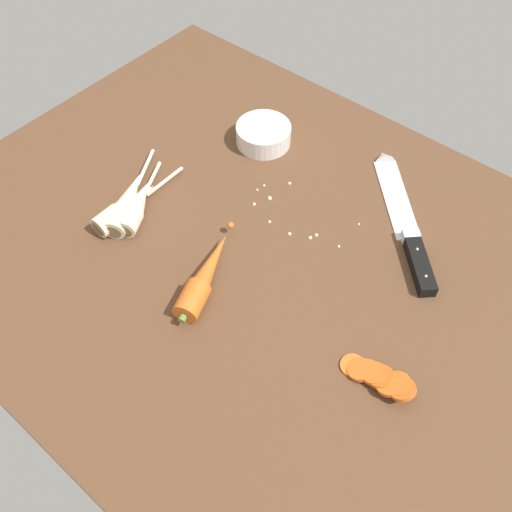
{
  "coord_description": "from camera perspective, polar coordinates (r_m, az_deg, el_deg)",
  "views": [
    {
      "loc": [
        37.12,
        -46.48,
        76.86
      ],
      "look_at": [
        0.0,
        -2.0,
        1.5
      ],
      "focal_mm": 39.67,
      "sensor_mm": 36.0,
      "label": 1
    }
  ],
  "objects": [
    {
      "name": "carrot_slice_stack",
      "position": [
        0.86,
        12.22,
        -11.82
      ],
      "size": [
        11.69,
        4.92,
        3.59
      ],
      "color": "#D6601E",
      "rests_on": "ground_plane"
    },
    {
      "name": "parsnip_front",
      "position": [
        1.04,
        -11.96,
        4.94
      ],
      "size": [
        10.44,
        17.73,
        4.0
      ],
      "color": "beige",
      "rests_on": "ground_plane"
    },
    {
      "name": "chefs_knife",
      "position": [
        1.06,
        14.51,
        4.18
      ],
      "size": [
        26.69,
        27.16,
        4.18
      ],
      "color": "silver",
      "rests_on": "ground_plane"
    },
    {
      "name": "parsnip_mid_right",
      "position": [
        1.05,
        -12.86,
        5.32
      ],
      "size": [
        12.77,
        20.59,
        4.0
      ],
      "color": "beige",
      "rests_on": "ground_plane"
    },
    {
      "name": "whole_carrot",
      "position": [
        0.92,
        -5.22,
        -2.06
      ],
      "size": [
        9.63,
        20.57,
        4.2
      ],
      "color": "#D6601E",
      "rests_on": "ground_plane"
    },
    {
      "name": "ground_plane",
      "position": [
        0.99,
        0.74,
        -0.53
      ],
      "size": [
        120.0,
        90.0,
        4.0
      ],
      "primitive_type": "cube",
      "color": "brown"
    },
    {
      "name": "mince_crumbs",
      "position": [
        1.03,
        3.15,
        4.39
      ],
      "size": [
        20.09,
        10.57,
        0.85
      ],
      "color": "beige",
      "rests_on": "ground_plane"
    },
    {
      "name": "parsnip_mid_left",
      "position": [
        1.04,
        -12.91,
        4.84
      ],
      "size": [
        4.05,
        21.06,
        4.0
      ],
      "color": "beige",
      "rests_on": "ground_plane"
    },
    {
      "name": "prep_bowl",
      "position": [
        1.16,
        0.76,
        12.2
      ],
      "size": [
        11.0,
        11.0,
        4.0
      ],
      "color": "white",
      "rests_on": "ground_plane"
    }
  ]
}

